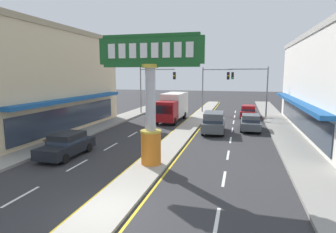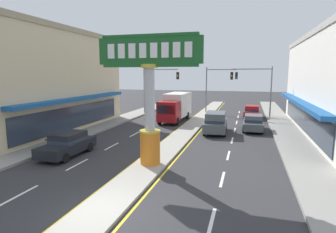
# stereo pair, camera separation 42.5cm
# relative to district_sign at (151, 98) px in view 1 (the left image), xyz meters

# --- Properties ---
(ground_plane) EXTENTS (160.00, 160.00, 0.00)m
(ground_plane) POSITION_rel_district_sign_xyz_m (-0.00, -5.76, -3.97)
(ground_plane) COLOR #303033
(median_strip) EXTENTS (1.91, 52.00, 0.14)m
(median_strip) POSITION_rel_district_sign_xyz_m (-0.00, 12.24, -3.90)
(median_strip) COLOR #A39E93
(median_strip) RESTS_ON ground
(sidewalk_left) EXTENTS (2.58, 60.00, 0.18)m
(sidewalk_left) POSITION_rel_district_sign_xyz_m (-8.84, 10.24, -3.88)
(sidewalk_left) COLOR gray
(sidewalk_left) RESTS_ON ground
(sidewalk_right) EXTENTS (2.58, 60.00, 0.18)m
(sidewalk_right) POSITION_rel_district_sign_xyz_m (8.84, 10.24, -3.88)
(sidewalk_right) COLOR gray
(sidewalk_right) RESTS_ON ground
(lane_markings) EXTENTS (8.65, 52.00, 0.01)m
(lane_markings) POSITION_rel_district_sign_xyz_m (-0.00, 10.89, -3.97)
(lane_markings) COLOR silver
(lane_markings) RESTS_ON ground
(district_sign) EXTENTS (6.01, 1.21, 7.35)m
(district_sign) POSITION_rel_district_sign_xyz_m (0.00, 0.00, 0.00)
(district_sign) COLOR orange
(district_sign) RESTS_ON median_strip
(storefront_left) EXTENTS (10.87, 18.78, 9.38)m
(storefront_left) POSITION_rel_district_sign_xyz_m (-14.53, 6.86, 0.71)
(storefront_left) COLOR beige
(storefront_left) RESTS_ON ground
(traffic_light_left_side) EXTENTS (4.86, 0.46, 6.20)m
(traffic_light_left_side) POSITION_rel_district_sign_xyz_m (-6.19, 20.04, 0.27)
(traffic_light_left_side) COLOR slate
(traffic_light_left_side) RESTS_ON ground
(traffic_light_right_side) EXTENTS (4.86, 0.46, 6.20)m
(traffic_light_right_side) POSITION_rel_district_sign_xyz_m (6.19, 20.51, 0.27)
(traffic_light_right_side) COLOR slate
(traffic_light_right_side) RESTS_ON ground
(traffic_light_median_far) EXTENTS (4.20, 0.46, 6.20)m
(traffic_light_median_far) POSITION_rel_district_sign_xyz_m (1.30, 23.46, 0.22)
(traffic_light_median_far) COLOR slate
(traffic_light_median_far) RESTS_ON ground
(box_truck_near_right_lane) EXTENTS (2.37, 6.95, 3.12)m
(box_truck_near_right_lane) POSITION_rel_district_sign_xyz_m (-2.56, 15.85, -2.28)
(box_truck_near_right_lane) COLOR maroon
(box_truck_near_right_lane) RESTS_ON ground
(sedan_far_right_lane) EXTENTS (1.85, 4.31, 1.53)m
(sedan_far_right_lane) POSITION_rel_district_sign_xyz_m (5.90, 12.37, -3.19)
(sedan_far_right_lane) COLOR #4C5156
(sedan_far_right_lane) RESTS_ON ground
(sedan_near_left_lane) EXTENTS (2.03, 4.40, 1.53)m
(sedan_near_left_lane) POSITION_rel_district_sign_xyz_m (5.90, 20.42, -3.19)
(sedan_near_left_lane) COLOR maroon
(sedan_near_left_lane) RESTS_ON ground
(sedan_mid_left_lane) EXTENTS (1.89, 4.33, 1.53)m
(sedan_mid_left_lane) POSITION_rel_district_sign_xyz_m (-5.90, 0.47, -3.19)
(sedan_mid_left_lane) COLOR black
(sedan_mid_left_lane) RESTS_ON ground
(suv_far_left_oncoming) EXTENTS (2.14, 4.69, 1.90)m
(suv_far_left_oncoming) POSITION_rel_district_sign_xyz_m (2.61, 10.36, -2.99)
(suv_far_left_oncoming) COLOR #4C5156
(suv_far_left_oncoming) RESTS_ON ground
(street_bench) EXTENTS (0.48, 1.60, 0.88)m
(street_bench) POSITION_rel_district_sign_xyz_m (-8.29, 2.34, -3.33)
(street_bench) COLOR brown
(street_bench) RESTS_ON sidewalk_left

